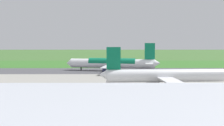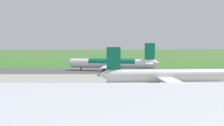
{
  "view_description": "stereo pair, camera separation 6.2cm",
  "coord_description": "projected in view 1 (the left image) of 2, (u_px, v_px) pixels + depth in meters",
  "views": [
    {
      "loc": [
        9.57,
        143.03,
        16.37
      ],
      "look_at": [
        8.87,
        0.0,
        4.5
      ],
      "focal_mm": 40.68,
      "sensor_mm": 36.0,
      "label": 1
    },
    {
      "loc": [
        9.5,
        143.03,
        16.37
      ],
      "look_at": [
        8.87,
        0.0,
        4.5
      ],
      "focal_mm": 40.68,
      "sensor_mm": 36.0,
      "label": 2
    }
  ],
  "objects": [
    {
      "name": "no_stopping_sign",
      "position": [
        111.0,
        63.0,
        180.55
      ],
      "size": [
        0.6,
        0.1,
        2.85
      ],
      "color": "slate",
      "rests_on": "ground"
    },
    {
      "name": "airliner_main",
      "position": [
        113.0,
        63.0,
        143.47
      ],
      "size": [
        53.93,
        44.37,
        15.88
      ],
      "color": "white",
      "rests_on": "ground"
    },
    {
      "name": "airliner_parked_mid",
      "position": [
        165.0,
        75.0,
        94.42
      ],
      "size": [
        49.85,
        40.78,
        14.55
      ],
      "color": "white",
      "rests_on": "ground"
    },
    {
      "name": "apron_concrete",
      "position": [
        139.0,
        90.0,
        87.29
      ],
      "size": [
        440.0,
        110.0,
        0.05
      ],
      "primitive_type": "cube",
      "color": "gray",
      "rests_on": "ground"
    },
    {
      "name": "service_truck_baggage",
      "position": [
        155.0,
        74.0,
        118.43
      ],
      "size": [
        2.89,
        6.02,
        2.65
      ],
      "color": "gold",
      "rests_on": "ground"
    },
    {
      "name": "grass_verge_foreground",
      "position": [
        124.0,
        65.0,
        183.52
      ],
      "size": [
        600.0,
        80.0,
        0.04
      ],
      "primitive_type": "cube",
      "color": "#346B27",
      "rests_on": "ground"
    },
    {
      "name": "service_truck_fuel",
      "position": [
        197.0,
        73.0,
        123.53
      ],
      "size": [
        5.72,
        5.66,
        2.65
      ],
      "color": "black",
      "rests_on": "ground"
    },
    {
      "name": "traffic_cone_orange",
      "position": [
        104.0,
        64.0,
        186.47
      ],
      "size": [
        0.4,
        0.4,
        0.55
      ],
      "primitive_type": "cone",
      "color": "orange",
      "rests_on": "ground"
    },
    {
      "name": "service_car_ops",
      "position": [
        175.0,
        75.0,
        117.7
      ],
      "size": [
        4.33,
        2.19,
        1.62
      ],
      "color": "gray",
      "rests_on": "ground"
    },
    {
      "name": "runway_asphalt",
      "position": [
        128.0,
        71.0,
        143.94
      ],
      "size": [
        600.0,
        29.93,
        0.06
      ],
      "primitive_type": "cube",
      "color": "#47474C",
      "rests_on": "ground"
    },
    {
      "name": "ground_plane",
      "position": [
        128.0,
        71.0,
        143.94
      ],
      "size": [
        800.0,
        800.0,
        0.0
      ],
      "primitive_type": "plane",
      "color": "#3D662D"
    }
  ]
}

